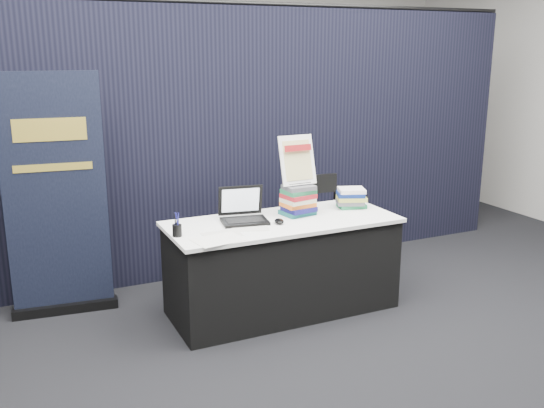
{
  "coord_description": "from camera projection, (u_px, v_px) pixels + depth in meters",
  "views": [
    {
      "loc": [
        -1.98,
        -3.5,
        2.05
      ],
      "look_at": [
        -0.09,
        0.55,
        0.89
      ],
      "focal_mm": 40.0,
      "sensor_mm": 36.0,
      "label": 1
    }
  ],
  "objects": [
    {
      "name": "info_sign",
      "position": [
        297.0,
        161.0,
        4.77
      ],
      "size": [
        0.3,
        0.15,
        0.4
      ],
      "rotation": [
        0.0,
        0.0,
        0.03
      ],
      "color": "black",
      "rests_on": "book_stack_tall"
    },
    {
      "name": "drape_partition",
      "position": [
        232.0,
        144.0,
        5.5
      ],
      "size": [
        6.0,
        0.08,
        2.4
      ],
      "primitive_type": "cube",
      "color": "black",
      "rests_on": "floor"
    },
    {
      "name": "brochure_left",
      "position": [
        222.0,
        234.0,
        4.33
      ],
      "size": [
        0.27,
        0.2,
        0.0
      ],
      "primitive_type": "cube",
      "rotation": [
        0.0,
        0.0,
        0.04
      ],
      "color": "silver",
      "rests_on": "display_table"
    },
    {
      "name": "book_stack_short",
      "position": [
        351.0,
        198.0,
        5.04
      ],
      "size": [
        0.27,
        0.24,
        0.16
      ],
      "rotation": [
        0.0,
        0.0,
        -0.33
      ],
      "color": "#1F7548",
      "rests_on": "display_table"
    },
    {
      "name": "brochure_mid",
      "position": [
        218.0,
        240.0,
        4.21
      ],
      "size": [
        0.37,
        0.29,
        0.0
      ],
      "primitive_type": "cube",
      "rotation": [
        0.0,
        0.0,
        0.15
      ],
      "color": "white",
      "rests_on": "display_table"
    },
    {
      "name": "floor",
      "position": [
        315.0,
        338.0,
        4.4
      ],
      "size": [
        8.0,
        8.0,
        0.0
      ],
      "primitive_type": "plane",
      "color": "black",
      "rests_on": "ground"
    },
    {
      "name": "display_table",
      "position": [
        282.0,
        265.0,
        4.79
      ],
      "size": [
        1.8,
        0.75,
        0.75
      ],
      "color": "black",
      "rests_on": "floor"
    },
    {
      "name": "pen_cup",
      "position": [
        177.0,
        230.0,
        4.28
      ],
      "size": [
        0.07,
        0.07,
        0.09
      ],
      "primitive_type": "cylinder",
      "rotation": [
        0.0,
        0.0,
        0.03
      ],
      "color": "black",
      "rests_on": "display_table"
    },
    {
      "name": "pullup_banner",
      "position": [
        57.0,
        211.0,
        4.63
      ],
      "size": [
        0.81,
        0.19,
        1.88
      ],
      "rotation": [
        0.0,
        0.0,
        -0.11
      ],
      "color": "black",
      "rests_on": "floor"
    },
    {
      "name": "book_stack_tall",
      "position": [
        299.0,
        200.0,
        4.82
      ],
      "size": [
        0.27,
        0.22,
        0.24
      ],
      "rotation": [
        0.0,
        0.0,
        0.12
      ],
      "color": "#165452",
      "rests_on": "display_table"
    },
    {
      "name": "laptop",
      "position": [
        242.0,
        213.0,
        4.65
      ],
      "size": [
        0.38,
        0.33,
        0.26
      ],
      "rotation": [
        0.0,
        0.0,
        -0.17
      ],
      "color": "black",
      "rests_on": "display_table"
    },
    {
      "name": "stacking_chair",
      "position": [
        324.0,
        226.0,
        5.29
      ],
      "size": [
        0.47,
        0.47,
        0.96
      ],
      "rotation": [
        0.0,
        0.0,
        -0.09
      ],
      "color": "black",
      "rests_on": "floor"
    },
    {
      "name": "brochure_right",
      "position": [
        250.0,
        227.0,
        4.5
      ],
      "size": [
        0.32,
        0.27,
        0.0
      ],
      "primitive_type": "cube",
      "rotation": [
        0.0,
        0.0,
        -0.3
      ],
      "color": "silver",
      "rests_on": "display_table"
    },
    {
      "name": "mouse",
      "position": [
        279.0,
        221.0,
        4.6
      ],
      "size": [
        0.1,
        0.13,
        0.04
      ],
      "primitive_type": "ellipsoid",
      "rotation": [
        0.0,
        0.0,
        -0.27
      ],
      "color": "black",
      "rests_on": "display_table"
    },
    {
      "name": "wall_back",
      "position": [
        161.0,
        72.0,
        7.47
      ],
      "size": [
        8.0,
        0.02,
        3.5
      ],
      "primitive_type": "cube",
      "color": "#A5A19C",
      "rests_on": "floor"
    }
  ]
}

